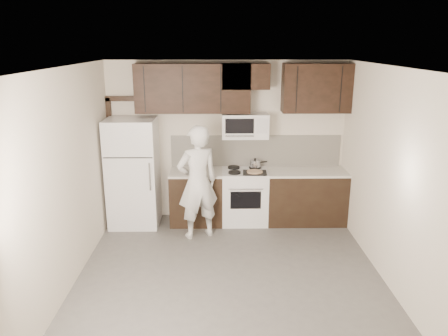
{
  "coord_description": "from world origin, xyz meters",
  "views": [
    {
      "loc": [
        -0.15,
        -5.03,
        2.98
      ],
      "look_at": [
        -0.06,
        0.9,
        1.26
      ],
      "focal_mm": 35.0,
      "sensor_mm": 36.0,
      "label": 1
    }
  ],
  "objects_px": {
    "stove": "(245,196)",
    "person": "(198,182)",
    "refrigerator": "(133,173)",
    "microwave": "(245,126)"
  },
  "relations": [
    {
      "from": "refrigerator",
      "to": "person",
      "type": "relative_size",
      "value": 1.0
    },
    {
      "from": "stove",
      "to": "person",
      "type": "distance_m",
      "value": 1.05
    },
    {
      "from": "microwave",
      "to": "refrigerator",
      "type": "xyz_separation_m",
      "value": [
        -1.85,
        -0.17,
        -0.75
      ]
    },
    {
      "from": "stove",
      "to": "person",
      "type": "bearing_deg",
      "value": -143.21
    },
    {
      "from": "stove",
      "to": "refrigerator",
      "type": "distance_m",
      "value": 1.9
    },
    {
      "from": "microwave",
      "to": "person",
      "type": "relative_size",
      "value": 0.42
    },
    {
      "from": "microwave",
      "to": "person",
      "type": "xyz_separation_m",
      "value": [
        -0.76,
        -0.69,
        -0.75
      ]
    },
    {
      "from": "stove",
      "to": "refrigerator",
      "type": "relative_size",
      "value": 0.52
    },
    {
      "from": "microwave",
      "to": "person",
      "type": "height_order",
      "value": "microwave"
    },
    {
      "from": "stove",
      "to": "microwave",
      "type": "xyz_separation_m",
      "value": [
        -0.0,
        0.12,
        1.19
      ]
    }
  ]
}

